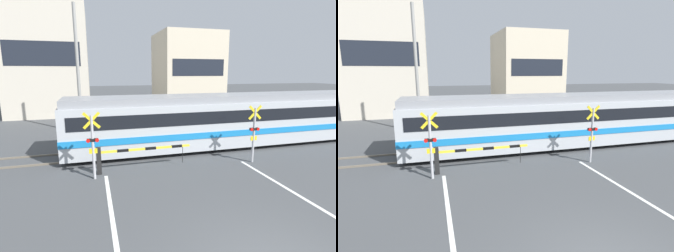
# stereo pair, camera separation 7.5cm
# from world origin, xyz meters

# --- Properties ---
(rail_track_near) EXTENTS (50.00, 0.10, 0.08)m
(rail_track_near) POSITION_xyz_m (0.00, 8.77, 0.04)
(rail_track_near) COLOR #6B6051
(rail_track_near) RESTS_ON ground_plane
(rail_track_far) EXTENTS (50.00, 0.10, 0.08)m
(rail_track_far) POSITION_xyz_m (0.00, 10.20, 0.04)
(rail_track_far) COLOR #6B6051
(rail_track_far) RESTS_ON ground_plane
(commuter_train) EXTENTS (18.60, 2.98, 3.00)m
(commuter_train) POSITION_xyz_m (4.12, 9.49, 1.61)
(commuter_train) COLOR #B7BCC1
(commuter_train) RESTS_ON ground_plane
(crossing_barrier_near) EXTENTS (4.16, 0.20, 1.16)m
(crossing_barrier_near) POSITION_xyz_m (-2.38, 6.93, 0.77)
(crossing_barrier_near) COLOR black
(crossing_barrier_near) RESTS_ON ground_plane
(crossing_barrier_far) EXTENTS (4.16, 0.20, 1.16)m
(crossing_barrier_far) POSITION_xyz_m (2.38, 12.68, 0.77)
(crossing_barrier_far) COLOR black
(crossing_barrier_far) RESTS_ON ground_plane
(crossing_signal_left) EXTENTS (0.68, 0.15, 2.76)m
(crossing_signal_left) POSITION_xyz_m (-3.67, 6.45, 1.51)
(crossing_signal_left) COLOR #B2B2B7
(crossing_signal_left) RESTS_ON ground_plane
(crossing_signal_right) EXTENTS (0.68, 0.15, 2.76)m
(crossing_signal_right) POSITION_xyz_m (3.67, 6.45, 1.51)
(crossing_signal_right) COLOR #B2B2B7
(crossing_signal_right) RESTS_ON ground_plane
(pedestrian) EXTENTS (0.38, 0.22, 1.61)m
(pedestrian) POSITION_xyz_m (0.41, 15.79, 0.92)
(pedestrian) COLOR #33384C
(pedestrian) RESTS_ON ground_plane
(building_left_of_street) EXTENTS (7.49, 7.24, 10.62)m
(building_left_of_street) POSITION_xyz_m (-7.56, 25.42, 5.31)
(building_left_of_street) COLOR beige
(building_left_of_street) RESTS_ON ground_plane
(building_right_of_street) EXTENTS (6.78, 7.24, 8.57)m
(building_right_of_street) POSITION_xyz_m (7.21, 25.42, 4.28)
(building_right_of_street) COLOR beige
(building_right_of_street) RESTS_ON ground_plane
(utility_pole_streetside) EXTENTS (0.22, 0.22, 8.70)m
(utility_pole_streetside) POSITION_xyz_m (-4.42, 15.18, 4.35)
(utility_pole_streetside) COLOR gray
(utility_pole_streetside) RESTS_ON ground_plane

